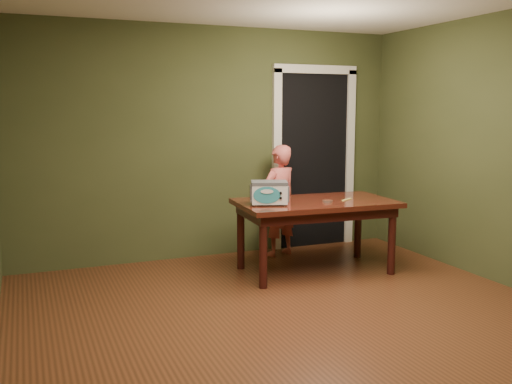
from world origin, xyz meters
The scene contains 8 objects.
floor centered at (0.00, 0.00, 0.00)m, with size 5.00×5.00×0.00m, color brown.
room_shell centered at (0.00, 0.00, 1.71)m, with size 4.52×5.02×2.61m.
doorway centered at (1.30, 2.78, 1.06)m, with size 1.10×0.66×2.25m.
dining_table centered at (0.78, 1.45, 0.65)m, with size 1.65×0.99×0.75m.
toy_oven centered at (0.24, 1.42, 0.88)m, with size 0.43×0.36×0.23m.
baking_pan centered at (0.84, 1.31, 0.76)m, with size 0.10×0.10×0.02m.
spatula centered at (1.10, 1.37, 0.75)m, with size 0.18×0.03×0.01m, color #F0E968.
child centered at (0.71, 2.20, 0.64)m, with size 0.47×0.31×1.28m, color #DC5F5A.
Camera 1 is at (-1.99, -3.67, 1.70)m, focal length 40.00 mm.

